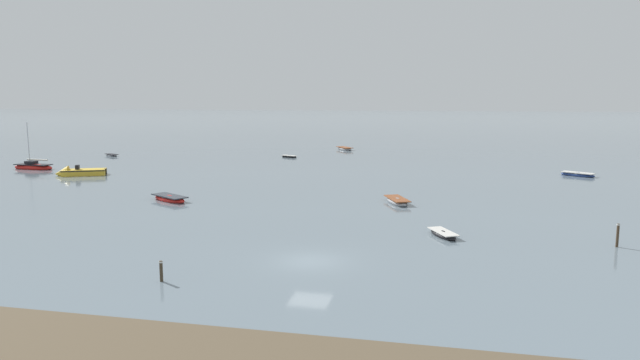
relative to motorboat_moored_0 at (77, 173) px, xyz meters
The scene contains 12 objects.
ground_plane 49.43m from the motorboat_moored_0, 39.00° to the right, with size 800.00×800.00×0.00m, color slate.
motorboat_moored_0 is the anchor object (origin of this frame).
rowboat_moored_0 64.62m from the motorboat_moored_0, 11.73° to the left, with size 4.33×3.56×0.67m.
rowboat_moored_1 50.93m from the motorboat_moored_0, 56.85° to the left, with size 4.10×4.76×0.75m.
rowboat_moored_2 51.75m from the motorboat_moored_0, 26.21° to the right, with size 2.48×3.44×0.52m.
rowboat_moored_3 24.57m from the motorboat_moored_0, 112.51° to the left, with size 3.36×2.67×0.51m.
rowboat_moored_4 34.39m from the motorboat_moored_0, 52.35° to the left, with size 3.17×2.09×0.47m.
rowboat_moored_5 24.65m from the motorboat_moored_0, 34.68° to the right, with size 4.80×3.78×0.73m.
sailboat_moored_0 11.08m from the motorboat_moored_0, 155.97° to the left, with size 6.24×2.21×6.90m.
rowboat_moored_6 43.42m from the motorboat_moored_0, 14.09° to the right, with size 3.04×4.55×0.68m.
mooring_post_near 48.16m from the motorboat_moored_0, 49.41° to the right, with size 0.22×0.22×1.29m.
mooring_post_left 62.46m from the motorboat_moored_0, 22.06° to the right, with size 0.22×0.22×1.78m.
Camera 1 is at (7.75, -32.62, 9.99)m, focal length 31.59 mm.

